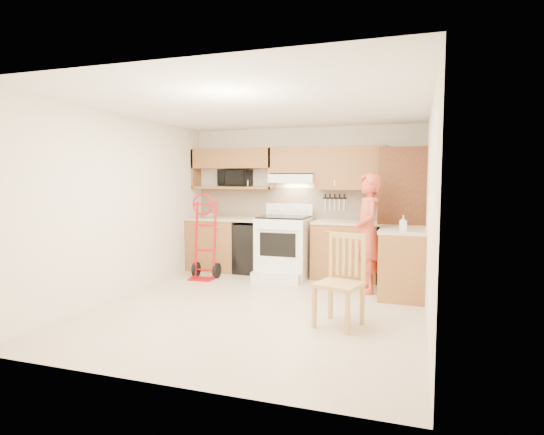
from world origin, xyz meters
The scene contains 28 objects.
floor centered at (0.00, 0.00, -0.01)m, with size 4.00×4.50×0.02m, color #C5B59B.
ceiling centered at (0.00, 0.00, 2.51)m, with size 4.00×4.50×0.02m, color white.
wall_back centered at (0.00, 2.26, 1.25)m, with size 4.00×0.02×2.50m, color #F6E8CF.
wall_front centered at (0.00, -2.26, 1.25)m, with size 4.00×0.02×2.50m, color #F6E8CF.
wall_left centered at (-2.01, 0.00, 1.25)m, with size 0.02×4.50×2.50m, color #F6E8CF.
wall_right centered at (2.01, 0.00, 1.25)m, with size 0.02×4.50×2.50m, color #F6E8CF.
backsplash centered at (0.00, 2.23, 1.20)m, with size 3.92×0.03×0.55m, color beige.
lower_cab_left centered at (-1.55, 1.95, 0.45)m, with size 0.90×0.60×0.90m, color brown.
dishwasher centered at (-0.80, 1.95, 0.42)m, with size 0.60×0.60×0.85m, color black.
lower_cab_right centered at (0.83, 1.95, 0.45)m, with size 1.14×0.60×0.90m, color brown.
countertop_left centered at (-1.25, 1.95, 0.92)m, with size 1.50×0.63×0.04m, color beige.
countertop_right centered at (0.83, 1.95, 0.92)m, with size 1.14×0.63×0.04m, color beige.
cab_return_right centered at (1.70, 1.15, 0.45)m, with size 0.60×1.00×0.90m, color brown.
countertop_return centered at (1.70, 1.15, 0.92)m, with size 0.63×1.00×0.04m, color beige.
pantry_tall centered at (1.65, 1.95, 1.05)m, with size 0.70×0.60×2.10m, color brown.
upper_cab_left centered at (-1.25, 2.08, 1.98)m, with size 1.50×0.33×0.34m, color brown.
upper_shelf_mw centered at (-1.25, 2.08, 1.47)m, with size 1.50×0.33×0.04m, color brown.
upper_cab_center centered at (-0.12, 2.08, 1.94)m, with size 0.76×0.33×0.44m, color brown.
upper_cab_right centered at (0.83, 2.08, 1.80)m, with size 1.14×0.33×0.70m, color brown.
range_hood centered at (-0.12, 2.02, 1.63)m, with size 0.76×0.46×0.14m, color white.
knife_strip centered at (0.55, 2.21, 1.24)m, with size 0.40×0.05×0.29m, color black, non-canonical shape.
microwave centered at (-1.20, 2.08, 1.64)m, with size 0.55×0.37×0.30m, color black.
range centered at (-0.20, 1.67, 0.60)m, with size 0.82×1.07×1.20m, color white, non-canonical shape.
person centered at (1.21, 1.20, 0.85)m, with size 0.62×0.41×1.71m, color #C64831.
hand_truck centered at (-1.41, 1.22, 0.63)m, with size 0.49×0.45×1.25m, color #B20A10, non-canonical shape.
dining_chair centered at (1.08, -0.43, 0.51)m, with size 0.46×0.50×1.02m, color tan, non-canonical shape.
soap_bottle centered at (1.70, 0.86, 1.04)m, with size 0.09×0.09×0.21m, color white.
bowl centered at (-1.69, 1.95, 0.97)m, with size 0.24×0.24×0.06m, color white.
Camera 1 is at (1.86, -5.16, 1.62)m, focal length 29.13 mm.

